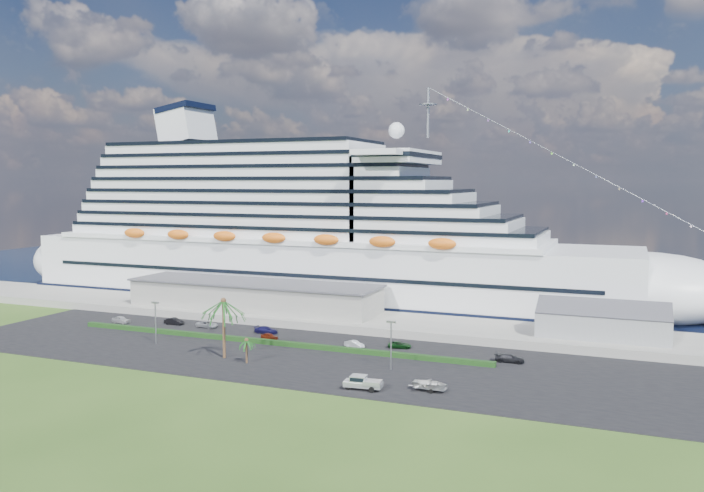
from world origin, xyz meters
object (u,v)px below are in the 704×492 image
at_px(pickup_truck, 362,382).
at_px(boat_trailer, 430,384).
at_px(cruise_ship, 311,238).
at_px(parked_car_3, 266,330).

xyz_separation_m(pickup_truck, boat_trailer, (9.76, 2.87, 0.02)).
distance_m(cruise_ship, parked_car_3, 43.70).
relative_size(cruise_ship, pickup_truck, 31.55).
bearing_deg(pickup_truck, boat_trailer, 16.40).
xyz_separation_m(parked_car_3, boat_trailer, (42.17, -25.34, 0.44)).
xyz_separation_m(cruise_ship, parked_car_3, (8.68, -39.79, -15.85)).
bearing_deg(boat_trailer, parked_car_3, 148.99).
height_order(cruise_ship, parked_car_3, cruise_ship).
height_order(cruise_ship, pickup_truck, cruise_ship).
xyz_separation_m(cruise_ship, pickup_truck, (41.08, -68.00, -15.44)).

